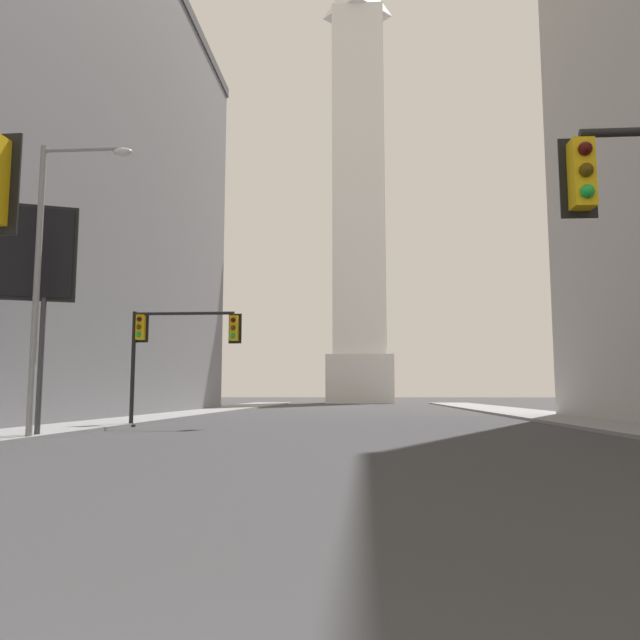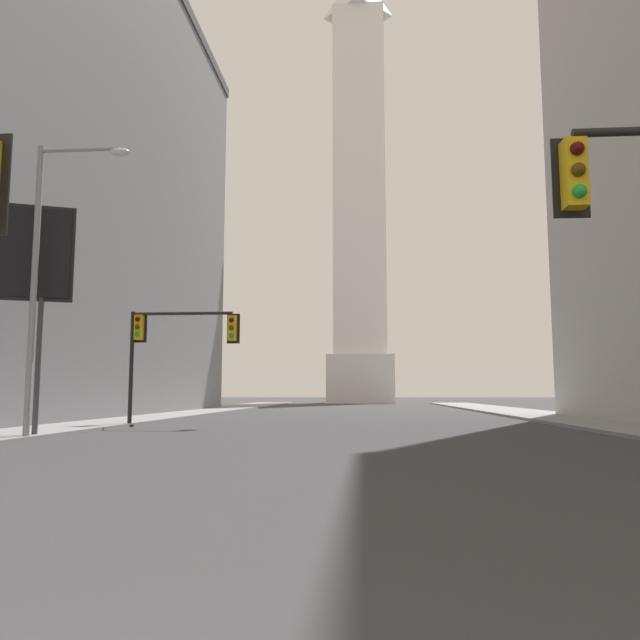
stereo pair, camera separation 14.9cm
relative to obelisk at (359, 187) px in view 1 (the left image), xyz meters
name	(u,v)px [view 1 (the left image)]	position (x,y,z in m)	size (l,w,h in m)	color
sidewalk_left	(129,419)	(-11.84, -56.83, -31.78)	(5.00, 106.56, 0.15)	gray
sidewalk_right	(584,420)	(11.84, -56.83, -31.78)	(5.00, 106.56, 0.15)	gray
obelisk	(359,187)	(0.00, 0.00, 0.00)	(9.38, 9.38, 66.95)	silver
traffic_light_mid_left	(171,338)	(-7.75, -62.93, -28.01)	(4.98, 0.51, 5.06)	black
street_lamp	(51,259)	(-9.14, -70.98, -26.16)	(3.05, 0.36, 9.44)	gray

